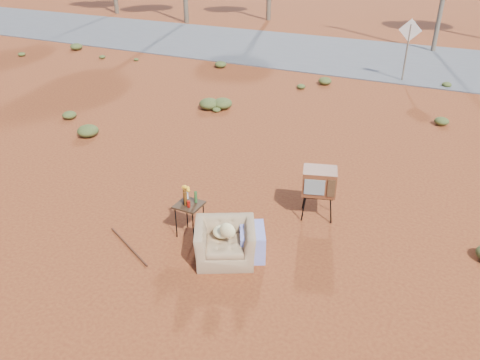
% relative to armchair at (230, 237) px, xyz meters
% --- Properties ---
extents(ground, '(140.00, 140.00, 0.00)m').
position_rel_armchair_xyz_m(ground, '(-0.58, 0.01, -0.40)').
color(ground, brown).
rests_on(ground, ground).
extents(highway, '(140.00, 7.00, 0.04)m').
position_rel_armchair_xyz_m(highway, '(-0.58, 15.01, -0.38)').
color(highway, '#565659').
rests_on(highway, ground).
extents(armchair, '(1.27, 1.17, 0.86)m').
position_rel_armchair_xyz_m(armchair, '(0.00, 0.00, 0.00)').
color(armchair, '#90704E').
rests_on(armchair, ground).
extents(tv_unit, '(0.73, 0.64, 0.99)m').
position_rel_armchair_xyz_m(tv_unit, '(0.91, 1.88, 0.34)').
color(tv_unit, black).
rests_on(tv_unit, ground).
extents(side_table, '(0.45, 0.45, 0.91)m').
position_rel_armchair_xyz_m(side_table, '(-0.98, 0.31, 0.26)').
color(side_table, '#342113').
rests_on(side_table, ground).
extents(rusty_bar, '(1.24, 0.64, 0.04)m').
position_rel_armchair_xyz_m(rusty_bar, '(-1.72, -0.52, -0.38)').
color(rusty_bar, '#512215').
rests_on(rusty_bar, ground).
extents(road_sign, '(0.78, 0.06, 2.19)m').
position_rel_armchair_xyz_m(road_sign, '(0.92, 12.01, 1.10)').
color(road_sign, brown).
rests_on(road_sign, ground).
extents(scrub_patch, '(17.49, 8.07, 0.33)m').
position_rel_armchair_xyz_m(scrub_patch, '(-1.41, 4.42, -0.26)').
color(scrub_patch, '#4C5927').
rests_on(scrub_patch, ground).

